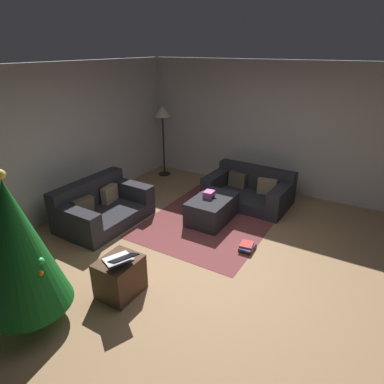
# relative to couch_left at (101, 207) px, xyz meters

# --- Properties ---
(ground_plane) EXTENTS (6.40, 6.40, 0.00)m
(ground_plane) POSITION_rel_couch_left_xyz_m (-0.16, -2.25, -0.27)
(ground_plane) COLOR #93704C
(rear_partition) EXTENTS (6.40, 0.12, 2.60)m
(rear_partition) POSITION_rel_couch_left_xyz_m (-0.16, 0.89, 1.03)
(rear_partition) COLOR #BCB7B2
(rear_partition) RESTS_ON ground_plane
(corner_partition) EXTENTS (0.12, 6.40, 2.60)m
(corner_partition) POSITION_rel_couch_left_xyz_m (2.98, -2.25, 1.03)
(corner_partition) COLOR #B5B0AB
(corner_partition) RESTS_ON ground_plane
(couch_left) EXTENTS (1.54, 1.01, 0.72)m
(couch_left) POSITION_rel_couch_left_xyz_m (0.00, 0.00, 0.00)
(couch_left) COLOR #26262B
(couch_left) RESTS_ON ground_plane
(couch_right) EXTENTS (1.06, 1.60, 0.65)m
(couch_right) POSITION_rel_couch_left_xyz_m (2.09, -1.92, -0.02)
(couch_right) COLOR #26262B
(couch_right) RESTS_ON ground_plane
(ottoman) EXTENTS (0.95, 0.61, 0.43)m
(ottoman) POSITION_rel_couch_left_xyz_m (1.03, -1.64, -0.06)
(ottoman) COLOR #26262B
(ottoman) RESTS_ON ground_plane
(gift_box) EXTENTS (0.19, 0.17, 0.11)m
(gift_box) POSITION_rel_couch_left_xyz_m (1.03, -1.57, 0.21)
(gift_box) COLOR #B23F8C
(gift_box) RESTS_ON ottoman
(tv_remote) EXTENTS (0.13, 0.16, 0.02)m
(tv_remote) POSITION_rel_couch_left_xyz_m (1.01, -1.63, 0.16)
(tv_remote) COLOR black
(tv_remote) RESTS_ON ottoman
(christmas_tree) EXTENTS (0.89, 0.89, 1.80)m
(christmas_tree) POSITION_rel_couch_left_xyz_m (-2.08, -1.04, 0.71)
(christmas_tree) COLOR brown
(christmas_tree) RESTS_ON ground_plane
(side_table) EXTENTS (0.52, 0.44, 0.48)m
(side_table) POSITION_rel_couch_left_xyz_m (-1.23, -1.55, -0.03)
(side_table) COLOR #4C3323
(side_table) RESTS_ON ground_plane
(laptop) EXTENTS (0.45, 0.49, 0.18)m
(laptop) POSITION_rel_couch_left_xyz_m (-1.26, -1.60, 0.26)
(laptop) COLOR silver
(laptop) RESTS_ON side_table
(book_stack) EXTENTS (0.31, 0.22, 0.11)m
(book_stack) POSITION_rel_couch_left_xyz_m (0.47, -2.54, -0.22)
(book_stack) COLOR #B7332D
(book_stack) RESTS_ON ground_plane
(corner_lamp) EXTENTS (0.36, 0.36, 1.62)m
(corner_lamp) POSITION_rel_couch_left_xyz_m (2.47, 0.40, 1.10)
(corner_lamp) COLOR black
(corner_lamp) RESTS_ON ground_plane
(area_rug) EXTENTS (2.60, 2.00, 0.01)m
(area_rug) POSITION_rel_couch_left_xyz_m (1.03, -1.64, -0.27)
(area_rug) COLOR brown
(area_rug) RESTS_ON ground_plane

